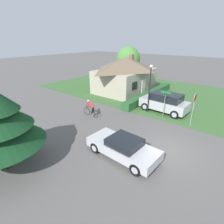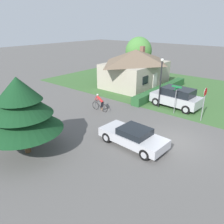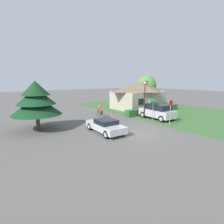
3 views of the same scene
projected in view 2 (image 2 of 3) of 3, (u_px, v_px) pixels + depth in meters
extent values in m
plane|color=#5B5956|center=(174.00, 141.00, 14.85)|extent=(140.00, 140.00, 0.00)
cube|color=#3D6633|center=(186.00, 91.00, 25.80)|extent=(16.00, 36.00, 0.01)
cube|color=#B2A893|center=(135.00, 74.00, 27.34)|extent=(7.91, 5.64, 2.93)
pyramid|color=#75604C|center=(136.00, 56.00, 26.49)|extent=(8.54, 6.09, 1.56)
cube|color=silver|center=(155.00, 82.00, 25.84)|extent=(0.90, 0.06, 2.00)
cube|color=black|center=(145.00, 80.00, 24.03)|extent=(1.10, 0.06, 0.90)
cube|color=brown|center=(142.00, 49.00, 28.31)|extent=(0.50, 0.50, 0.80)
cube|color=#285B2D|center=(161.00, 90.00, 24.61)|extent=(10.69, 0.90, 0.85)
cube|color=#BCBCC1|center=(133.00, 137.00, 14.13)|extent=(2.07, 4.57, 0.57)
cube|color=black|center=(135.00, 131.00, 13.86)|extent=(1.72, 1.95, 0.41)
cylinder|color=black|center=(107.00, 137.00, 14.61)|extent=(0.28, 0.70, 0.69)
cylinder|color=#ADADB2|center=(107.00, 137.00, 14.61)|extent=(0.28, 0.41, 0.40)
cylinder|color=black|center=(123.00, 129.00, 15.73)|extent=(0.28, 0.70, 0.69)
cylinder|color=#ADADB2|center=(123.00, 129.00, 15.73)|extent=(0.28, 0.41, 0.40)
cylinder|color=black|center=(145.00, 155.00, 12.71)|extent=(0.28, 0.70, 0.69)
cylinder|color=#ADADB2|center=(145.00, 155.00, 12.71)|extent=(0.28, 0.41, 0.40)
cylinder|color=black|center=(160.00, 144.00, 13.83)|extent=(0.28, 0.70, 0.69)
cylinder|color=#ADADB2|center=(160.00, 144.00, 13.83)|extent=(0.28, 0.41, 0.40)
torus|color=black|center=(104.00, 108.00, 19.58)|extent=(0.06, 0.75, 0.75)
torus|color=black|center=(96.00, 106.00, 20.19)|extent=(0.06, 0.75, 0.75)
cylinder|color=black|center=(102.00, 106.00, 19.67)|extent=(0.04, 0.18, 0.62)
cylinder|color=black|center=(99.00, 104.00, 19.88)|extent=(0.05, 0.66, 0.70)
cylinder|color=black|center=(99.00, 101.00, 19.72)|extent=(0.05, 0.79, 0.10)
cylinder|color=black|center=(103.00, 108.00, 19.70)|extent=(0.04, 0.35, 0.16)
cylinder|color=black|center=(103.00, 105.00, 19.54)|extent=(0.04, 0.22, 0.50)
cylinder|color=black|center=(96.00, 103.00, 20.06)|extent=(0.04, 0.12, 0.56)
cylinder|color=black|center=(96.00, 100.00, 19.93)|extent=(0.44, 0.03, 0.02)
ellipsoid|color=black|center=(103.00, 102.00, 19.50)|extent=(0.08, 0.20, 0.05)
cylinder|color=black|center=(103.00, 105.00, 19.57)|extent=(0.12, 0.26, 0.52)
cylinder|color=black|center=(101.00, 105.00, 19.70)|extent=(0.12, 0.26, 0.67)
cylinder|color=tan|center=(102.00, 109.00, 19.76)|extent=(0.08, 0.08, 0.30)
cylinder|color=tan|center=(101.00, 109.00, 19.93)|extent=(0.17, 0.08, 0.21)
cylinder|color=red|center=(100.00, 99.00, 19.58)|extent=(0.23, 0.71, 0.57)
cylinder|color=red|center=(98.00, 99.00, 19.72)|extent=(0.08, 0.26, 0.36)
cylinder|color=red|center=(96.00, 98.00, 19.89)|extent=(0.08, 0.26, 0.36)
sphere|color=tan|center=(98.00, 95.00, 19.62)|extent=(0.19, 0.19, 0.19)
ellipsoid|color=white|center=(98.00, 95.00, 19.60)|extent=(0.22, 0.18, 0.12)
cube|color=#B7B7BC|center=(176.00, 99.00, 20.60)|extent=(2.29, 4.62, 0.86)
cube|color=black|center=(178.00, 92.00, 20.20)|extent=(1.94, 2.91, 0.68)
cylinder|color=black|center=(156.00, 102.00, 21.09)|extent=(0.34, 0.80, 0.79)
cylinder|color=#ADADB2|center=(156.00, 102.00, 21.09)|extent=(0.33, 0.47, 0.46)
cylinder|color=black|center=(166.00, 97.00, 22.31)|extent=(0.34, 0.80, 0.79)
cylinder|color=#ADADB2|center=(166.00, 97.00, 22.31)|extent=(0.33, 0.47, 0.46)
cylinder|color=black|center=(186.00, 110.00, 19.17)|extent=(0.34, 0.80, 0.79)
cylinder|color=#ADADB2|center=(186.00, 110.00, 19.17)|extent=(0.33, 0.47, 0.46)
cylinder|color=black|center=(195.00, 104.00, 20.39)|extent=(0.34, 0.80, 0.79)
cylinder|color=#ADADB2|center=(195.00, 104.00, 20.39)|extent=(0.33, 0.47, 0.46)
cylinder|color=gray|center=(203.00, 108.00, 17.54)|extent=(0.07, 0.07, 2.20)
cylinder|color=red|center=(206.00, 92.00, 17.02)|extent=(0.64, 0.04, 0.64)
cylinder|color=silver|center=(206.00, 92.00, 17.02)|extent=(0.68, 0.03, 0.68)
cylinder|color=black|center=(160.00, 85.00, 20.02)|extent=(0.11, 0.11, 4.30)
sphere|color=white|center=(162.00, 60.00, 19.15)|extent=(0.29, 0.29, 0.29)
cone|color=black|center=(162.00, 58.00, 19.10)|extent=(0.17, 0.17, 0.12)
cylinder|color=gray|center=(175.00, 101.00, 19.00)|extent=(0.06, 0.06, 2.22)
cube|color=#197238|center=(177.00, 89.00, 18.56)|extent=(0.90, 0.03, 0.16)
cube|color=#197238|center=(177.00, 87.00, 18.50)|extent=(0.03, 0.90, 0.16)
cylinder|color=#4C3823|center=(26.00, 141.00, 13.31)|extent=(0.35, 0.35, 1.55)
cone|color=#143D1E|center=(22.00, 116.00, 12.67)|extent=(4.62, 4.62, 1.79)
cone|color=#143D1E|center=(20.00, 102.00, 12.34)|extent=(3.60, 3.60, 1.58)
cone|color=#143D1E|center=(17.00, 89.00, 12.05)|extent=(2.58, 2.58, 1.36)
cylinder|color=#4C3823|center=(138.00, 69.00, 32.74)|extent=(0.37, 0.37, 2.03)
ellipsoid|color=#4C893D|center=(139.00, 51.00, 31.74)|extent=(3.80, 3.80, 3.99)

